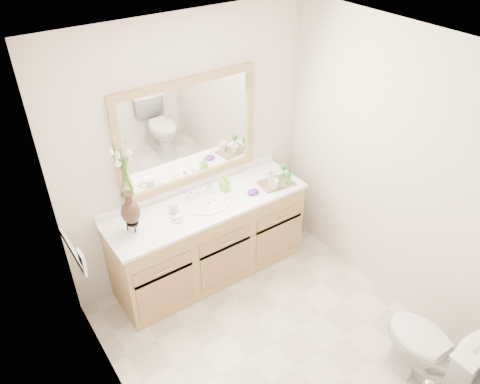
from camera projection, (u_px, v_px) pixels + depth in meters
floor at (275, 342)px, 3.89m from camera, size 2.60×2.60×0.00m
ceiling at (294, 59)px, 2.53m from camera, size 2.40×2.60×0.02m
wall_back at (189, 153)px, 4.09m from camera, size 2.40×0.02×2.40m
wall_front at (446, 367)px, 2.33m from camera, size 2.40×0.02×2.40m
wall_left at (117, 307)px, 2.65m from camera, size 0.02×2.60×2.40m
wall_right at (398, 177)px, 3.77m from camera, size 0.02×2.60×2.40m
vanity at (209, 240)px, 4.35m from camera, size 1.80×0.55×0.80m
counter at (208, 204)px, 4.12m from camera, size 1.84×0.57×0.03m
sink at (209, 209)px, 4.13m from camera, size 0.38×0.34×0.23m
mirror at (189, 133)px, 3.96m from camera, size 1.32×0.04×0.97m
switch_plate at (82, 259)px, 3.30m from camera, size 0.02×0.12×0.12m
toilet at (431, 351)px, 3.39m from camera, size 0.42×0.75×0.74m
flower_vase at (125, 178)px, 3.52m from camera, size 0.18×0.18×0.75m
tumbler at (174, 208)px, 3.97m from camera, size 0.08×0.08×0.10m
soap_dish at (177, 219)px, 3.90m from camera, size 0.11×0.11×0.04m
soap_bottle at (225, 184)px, 4.23m from camera, size 0.07×0.08×0.14m
purple_dish at (253, 192)px, 4.22m from camera, size 0.14×0.12×0.04m
tray at (276, 183)px, 4.35m from camera, size 0.34×0.25×0.02m
mug_left at (274, 184)px, 4.24m from camera, size 0.10×0.09×0.10m
mug_right at (273, 176)px, 4.35m from camera, size 0.12×0.12×0.09m
goblet_front at (288, 176)px, 4.29m from camera, size 0.06×0.06×0.13m
goblet_back at (284, 167)px, 4.39m from camera, size 0.06×0.06×0.14m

